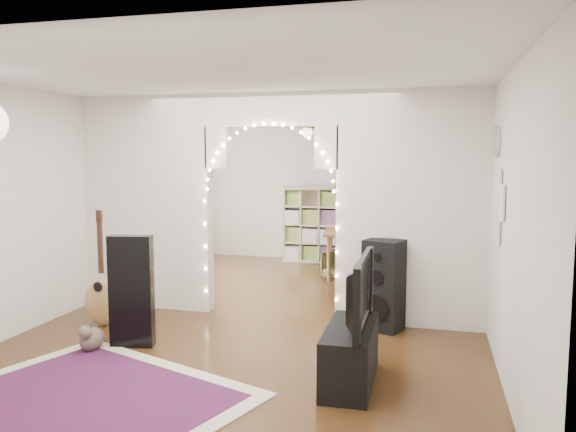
% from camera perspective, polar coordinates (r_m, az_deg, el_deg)
% --- Properties ---
extents(floor, '(7.50, 7.50, 0.00)m').
position_cam_1_polar(floor, '(7.04, -1.62, -9.98)').
color(floor, black).
rests_on(floor, ground).
extents(ceiling, '(5.00, 7.50, 0.02)m').
position_cam_1_polar(ceiling, '(6.80, -1.70, 12.43)').
color(ceiling, white).
rests_on(ceiling, wall_back).
extents(wall_back, '(5.00, 0.02, 2.70)m').
position_cam_1_polar(wall_back, '(10.43, 4.03, 2.87)').
color(wall_back, silver).
rests_on(wall_back, floor).
extents(wall_front, '(5.00, 0.02, 2.70)m').
position_cam_1_polar(wall_front, '(3.38, -19.53, -4.76)').
color(wall_front, silver).
rests_on(wall_front, floor).
extents(wall_left, '(0.02, 7.50, 2.70)m').
position_cam_1_polar(wall_left, '(7.85, -19.49, 1.38)').
color(wall_left, silver).
rests_on(wall_left, floor).
extents(wall_right, '(0.02, 7.50, 2.70)m').
position_cam_1_polar(wall_right, '(6.56, 19.84, 0.46)').
color(wall_right, silver).
rests_on(wall_right, floor).
extents(divider_wall, '(5.00, 0.20, 2.70)m').
position_cam_1_polar(divider_wall, '(6.78, -1.66, 1.65)').
color(divider_wall, silver).
rests_on(divider_wall, floor).
extents(fairy_lights, '(1.64, 0.04, 1.60)m').
position_cam_1_polar(fairy_lights, '(6.65, -1.97, 2.64)').
color(fairy_lights, '#FFEABF').
rests_on(fairy_lights, divider_wall).
extents(window, '(0.04, 1.20, 1.40)m').
position_cam_1_polar(window, '(9.37, -13.25, 3.24)').
color(window, white).
rests_on(window, wall_left).
extents(wall_clock, '(0.03, 0.31, 0.31)m').
position_cam_1_polar(wall_clock, '(5.93, 20.47, 7.11)').
color(wall_clock, white).
rests_on(wall_clock, wall_right).
extents(picture_frames, '(0.02, 0.50, 0.70)m').
position_cam_1_polar(picture_frames, '(5.55, 20.67, 0.98)').
color(picture_frames, white).
rests_on(picture_frames, wall_right).
extents(ceiling_fan, '(1.10, 1.10, 0.30)m').
position_cam_1_polar(ceiling_fan, '(8.71, 1.99, 9.11)').
color(ceiling_fan, gold).
rests_on(ceiling_fan, ceiling).
extents(area_rug, '(2.88, 2.53, 0.02)m').
position_cam_1_polar(area_rug, '(5.06, -19.15, -16.96)').
color(area_rug, maroon).
rests_on(area_rug, floor).
extents(guitar_case, '(0.46, 0.23, 1.15)m').
position_cam_1_polar(guitar_case, '(6.01, -15.61, -7.38)').
color(guitar_case, black).
rests_on(guitar_case, floor).
extents(acoustic_guitar, '(0.48, 0.24, 1.14)m').
position_cam_1_polar(acoustic_guitar, '(6.82, -18.41, -6.55)').
color(acoustic_guitar, '#AD8545').
rests_on(acoustic_guitar, floor).
extents(tabby_cat, '(0.24, 0.49, 0.32)m').
position_cam_1_polar(tabby_cat, '(6.11, -19.36, -11.63)').
color(tabby_cat, brown).
rests_on(tabby_cat, floor).
extents(floor_speaker, '(0.49, 0.46, 1.03)m').
position_cam_1_polar(floor_speaker, '(6.43, 9.68, -6.95)').
color(floor_speaker, black).
rests_on(floor_speaker, floor).
extents(media_console, '(0.41, 1.00, 0.50)m').
position_cam_1_polar(media_console, '(5.01, 6.32, -13.88)').
color(media_console, black).
rests_on(media_console, floor).
extents(tv, '(0.15, 1.08, 0.62)m').
position_cam_1_polar(tv, '(4.85, 6.41, -7.66)').
color(tv, black).
rests_on(tv, media_console).
extents(bookcase, '(1.38, 0.66, 1.38)m').
position_cam_1_polar(bookcase, '(10.26, 3.29, -0.89)').
color(bookcase, beige).
rests_on(bookcase, floor).
extents(dining_table, '(1.28, 0.93, 0.76)m').
position_cam_1_polar(dining_table, '(8.99, 7.58, -2.01)').
color(dining_table, brown).
rests_on(dining_table, floor).
extents(flower_vase, '(0.20, 0.20, 0.19)m').
position_cam_1_polar(flower_vase, '(8.97, 7.59, -0.94)').
color(flower_vase, silver).
rests_on(flower_vase, dining_table).
extents(dining_chair_left, '(0.61, 0.62, 0.44)m').
position_cam_1_polar(dining_chair_left, '(8.97, 5.35, -5.00)').
color(dining_chair_left, brown).
rests_on(dining_chair_left, floor).
extents(dining_chair_right, '(0.48, 0.49, 0.43)m').
position_cam_1_polar(dining_chair_right, '(8.71, 10.44, -5.45)').
color(dining_chair_right, brown).
rests_on(dining_chair_right, floor).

